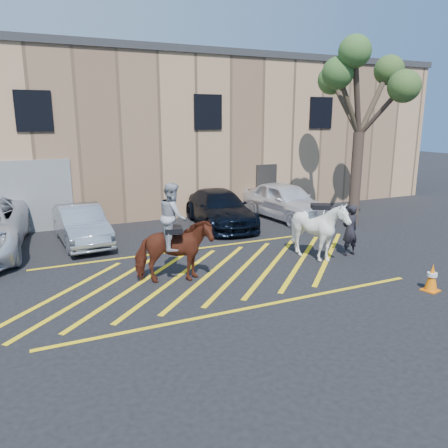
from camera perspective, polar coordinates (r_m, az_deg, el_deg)
name	(u,v)px	position (r m, az deg, el deg)	size (l,w,h in m)	color
ground	(205,271)	(12.79, -2.47, -6.16)	(90.00, 90.00, 0.00)	black
car_silver_sedan	(81,225)	(16.20, -18.15, -0.11)	(1.43, 4.09, 1.35)	#9B9FA9
car_blue_suv	(220,208)	(18.03, -0.56, 2.06)	(2.00, 4.93, 1.43)	black
car_white_suv	(285,201)	(19.43, 8.01, 3.02)	(1.89, 4.71, 1.60)	white
handler	(350,230)	(14.62, 16.15, -0.75)	(0.61, 0.40, 1.67)	black
warehouse	(117,132)	(23.61, -13.82, 11.59)	(32.42, 10.20, 7.30)	tan
hatching_zone	(209,274)	(12.53, -1.95, -6.56)	(12.60, 5.12, 0.01)	yellow
mounted_bay	(173,243)	(11.70, -6.62, -2.50)	(2.21, 1.36, 2.72)	#5B2615
saddled_white	(319,230)	(13.85, 12.36, -0.77)	(2.16, 2.25, 1.91)	white
traffic_cone	(432,277)	(12.46, 25.52, -6.30)	(0.45, 0.45, 0.73)	orange
tree	(362,82)	(18.64, 17.62, 17.21)	(3.99, 4.37, 7.31)	#45322A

